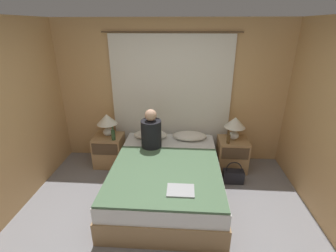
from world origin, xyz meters
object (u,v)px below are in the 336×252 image
Objects in this scene: lamp_left at (107,121)px; beer_bottle_on_left_stand at (113,135)px; pillow_right at (189,136)px; beer_bottle_on_right_stand at (229,139)px; person_left_in_bed at (151,132)px; bed at (167,178)px; nightstand_left at (109,150)px; pillow_left at (151,135)px; nightstand_right at (232,154)px; laptop_on_bed at (181,190)px; lamp_right at (235,124)px; handbag_on_floor at (233,176)px.

lamp_left is 0.28m from beer_bottle_on_left_stand.
beer_bottle_on_right_stand is (0.64, -0.19, 0.06)m from pillow_right.
beer_bottle_on_right_stand is at bearing 7.97° from person_left_in_bed.
beer_bottle_on_right_stand is at bearing 0.00° from beer_bottle_on_left_stand.
lamp_left is 1.90× the size of beer_bottle_on_right_stand.
person_left_in_bed is at bearing 121.44° from bed.
bed is 1.21m from beer_bottle_on_left_stand.
person_left_in_bed reaches higher than bed.
pillow_right is at bearing 2.52° from nightstand_left.
pillow_left reaches higher than nightstand_left.
laptop_on_bed is (-0.88, -1.44, 0.28)m from nightstand_right.
beer_bottle_on_left_stand reaches higher than nightstand_left.
pillow_right is 1.80× the size of laptop_on_bed.
lamp_right is (1.10, 0.80, 0.57)m from bed.
nightstand_left is at bearing -175.20° from pillow_left.
pillow_left is at bearing 177.48° from nightstand_right.
handbag_on_floor is (0.08, -0.29, -0.52)m from beer_bottle_on_right_stand.
handbag_on_floor is at bearing -8.29° from beer_bottle_on_left_stand.
beer_bottle_on_left_stand is (0.14, -0.17, -0.18)m from lamp_left.
laptop_on_bed reaches higher than bed.
nightstand_right is 1.47m from pillow_left.
lamp_right is 0.61× the size of person_left_in_bed.
pillow_right is 1.32m from beer_bottle_on_left_stand.
beer_bottle_on_right_stand reaches higher than nightstand_left.
nightstand_right is 0.82m from pillow_right.
lamp_left reaches higher than nightstand_left.
lamp_right reaches higher than beer_bottle_on_left_stand.
handbag_on_floor is (1.40, -0.49, -0.47)m from pillow_left.
bed is at bearing -162.34° from handbag_on_floor.
pillow_right is (-0.75, 0.03, -0.25)m from lamp_right.
nightstand_right is 0.85× the size of person_left_in_bed.
pillow_right reaches higher than handbag_on_floor.
person_left_in_bed is 1.28m from beer_bottle_on_right_stand.
beer_bottle_on_right_stand is (1.26, 0.18, -0.16)m from person_left_in_bed.
nightstand_left reaches higher than bed.
person_left_in_bed reaches higher than laptop_on_bed.
handbag_on_floor is at bearing -75.44° from beer_bottle_on_right_stand.
beer_bottle_on_right_stand is (1.94, 0.00, -0.01)m from beer_bottle_on_left_stand.
laptop_on_bed is at bearing -121.47° from nightstand_right.
beer_bottle_on_right_stand is (2.08, -0.17, -0.19)m from lamp_left.
bed is at bearing 107.70° from laptop_on_bed.
pillow_right is (-0.75, 0.06, 0.30)m from nightstand_right.
beer_bottle_on_left_stand is at bearing -49.62° from lamp_left.
pillow_left is 0.89× the size of person_left_in_bed.
nightstand_right is 1.72× the size of laptop_on_bed.
nightstand_right is at bearing -2.52° from pillow_left.
beer_bottle_on_right_stand is 0.61m from handbag_on_floor.
beer_bottle_on_right_stand reaches higher than pillow_right.
lamp_right is at bearing 90.00° from nightstand_right.
lamp_right is at bearing 85.06° from handbag_on_floor.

